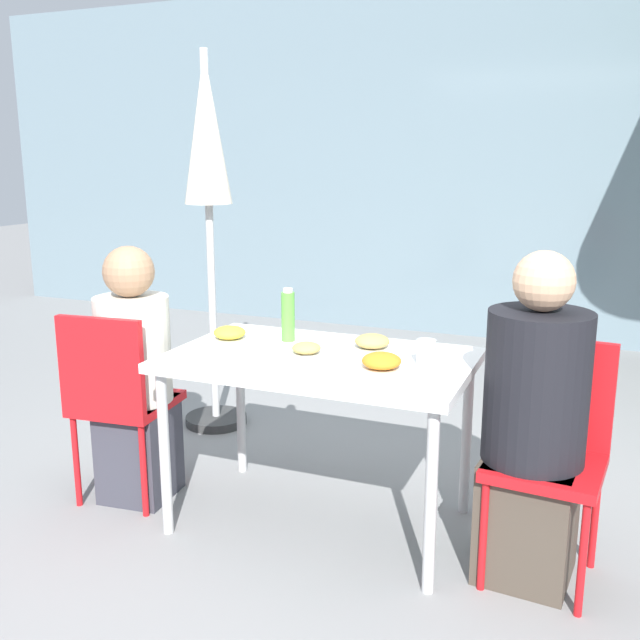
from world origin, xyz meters
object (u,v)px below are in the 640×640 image
at_px(chair_right, 551,439).
at_px(bottle, 288,316).
at_px(salad_bowl, 308,369).
at_px(closed_umbrella, 208,165).
at_px(person_right, 533,430).
at_px(drinking_cup, 426,352).
at_px(person_left, 135,381).
at_px(chair_left, 116,392).

distance_m(chair_right, bottle, 1.21).
distance_m(chair_right, salad_bowl, 0.93).
distance_m(closed_umbrella, bottle, 1.22).
bearing_deg(person_right, bottle, -7.77).
bearing_deg(bottle, drinking_cup, -11.82).
relative_size(chair_right, drinking_cup, 8.78).
bearing_deg(closed_umbrella, person_left, -81.04).
height_order(chair_right, salad_bowl, chair_right).
xyz_separation_m(chair_right, drinking_cup, (-0.49, 0.04, 0.27)).
xyz_separation_m(person_left, person_right, (1.74, 0.01, 0.02)).
relative_size(person_left, chair_right, 1.32).
distance_m(closed_umbrella, drinking_cup, 1.81).
relative_size(person_right, closed_umbrella, 0.59).
distance_m(chair_left, salad_bowl, 1.02).
relative_size(chair_right, person_right, 0.72).
relative_size(bottle, salad_bowl, 1.37).
relative_size(drinking_cup, salad_bowl, 0.58).
height_order(person_left, chair_right, person_left).
xyz_separation_m(chair_left, closed_umbrella, (-0.11, 1.02, 0.98)).
height_order(person_right, closed_umbrella, closed_umbrella).
bearing_deg(person_left, bottle, 16.14).
distance_m(person_right, bottle, 1.15).
bearing_deg(closed_umbrella, salad_bowl, -46.20).
bearing_deg(person_right, chair_right, -122.07).
bearing_deg(salad_bowl, drinking_cup, 40.36).
bearing_deg(drinking_cup, person_right, -14.55).
bearing_deg(bottle, chair_right, -8.67).
bearing_deg(closed_umbrella, chair_left, -84.08).
distance_m(person_left, bottle, 0.76).
height_order(chair_left, person_left, person_left).
relative_size(chair_left, person_left, 0.76).
bearing_deg(chair_left, closed_umbrella, 90.26).
bearing_deg(person_left, salad_bowl, -17.34).
distance_m(person_left, person_right, 1.74).
relative_size(person_right, drinking_cup, 12.22).
distance_m(chair_left, person_right, 1.78).
bearing_deg(chair_right, bottle, -3.53).
height_order(chair_right, bottle, bottle).
distance_m(chair_right, person_right, 0.11).
relative_size(person_right, salad_bowl, 7.13).
height_order(chair_right, drinking_cup, chair_right).
distance_m(chair_left, bottle, 0.84).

